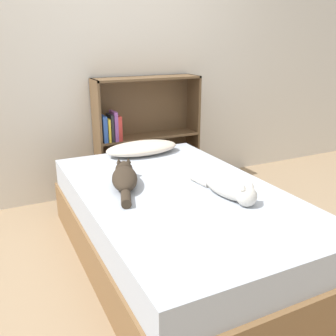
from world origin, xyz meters
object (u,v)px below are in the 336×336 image
(cat_light, at_px, (230,189))
(bookshelf, at_px, (142,134))
(bed, at_px, (178,225))
(pillow, at_px, (142,148))
(cat_dark, at_px, (125,178))

(cat_light, height_order, bookshelf, bookshelf)
(bed, bearing_deg, pillow, 83.71)
(bed, relative_size, pillow, 3.28)
(pillow, relative_size, cat_dark, 1.11)
(cat_dark, height_order, bookshelf, bookshelf)
(bed, xyz_separation_m, cat_light, (0.22, -0.26, 0.31))
(cat_light, xyz_separation_m, bookshelf, (0.05, 1.51, 0.00))
(pillow, bearing_deg, cat_dark, -121.58)
(bed, distance_m, pillow, 0.89)
(cat_light, relative_size, cat_dark, 1.02)
(bed, distance_m, cat_dark, 0.47)
(pillow, relative_size, bookshelf, 0.57)
(cat_dark, bearing_deg, pillow, -13.05)
(pillow, xyz_separation_m, cat_light, (0.13, -1.09, 0.01))
(pillow, height_order, cat_light, cat_light)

